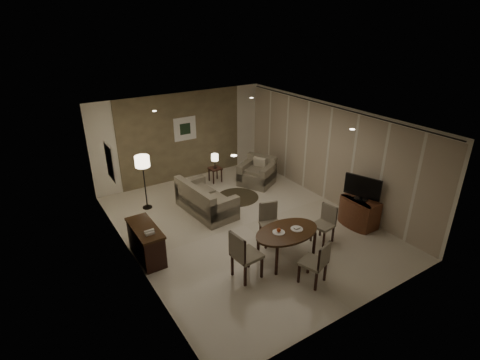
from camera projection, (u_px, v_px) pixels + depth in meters
room_shell at (236, 170)px, 9.06m from camera, size 5.50×7.00×2.70m
taupe_accent at (182, 137)px, 11.43m from camera, size 3.96×0.03×2.70m
curtain_wall at (328, 155)px, 10.08m from camera, size 0.08×6.70×2.58m
curtain_rod at (333, 106)px, 9.54m from camera, size 0.03×6.80×0.03m
art_back_frame at (185, 129)px, 11.35m from camera, size 0.72×0.03×0.72m
art_back_canvas at (185, 129)px, 11.34m from camera, size 0.34×0.01×0.34m
art_left_frame at (110, 162)px, 8.13m from camera, size 0.03×0.60×0.80m
art_left_canvas at (111, 162)px, 8.14m from camera, size 0.01×0.46×0.64m
downlight_nl at (234, 156)px, 6.13m from camera, size 0.10×0.10×0.01m
downlight_nr at (352, 129)px, 7.51m from camera, size 0.10×0.10×0.01m
downlight_fl at (154, 111)px, 8.90m from camera, size 0.10×0.10×0.01m
downlight_fr at (251, 98)px, 10.27m from camera, size 0.10×0.10×0.01m
console_desk at (146, 242)px, 7.92m from camera, size 0.48×1.20×0.75m
telephone at (149, 232)px, 7.52m from camera, size 0.20×0.14×0.09m
tv_cabinet at (359, 212)px, 9.19m from camera, size 0.48×0.90×0.70m
flat_tv at (362, 188)px, 8.90m from camera, size 0.36×0.85×0.60m
dining_table at (286, 245)px, 7.90m from camera, size 1.45×0.91×0.68m
chair_near at (313, 262)px, 7.16m from camera, size 0.57×0.57×0.92m
chair_far at (271, 225)px, 8.41m from camera, size 0.56×0.56×0.93m
chair_left at (247, 254)px, 7.29m from camera, size 0.54×0.54×1.04m
chair_right at (323, 225)px, 8.46m from camera, size 0.49×0.49×0.87m
plate_a at (279, 232)px, 7.71m from camera, size 0.26×0.26×0.02m
plate_b at (297, 229)px, 7.83m from camera, size 0.26×0.26×0.02m
fruit_apple at (279, 230)px, 7.69m from camera, size 0.09×0.09×0.09m
napkin at (297, 228)px, 7.82m from camera, size 0.12×0.08×0.03m
round_rug at (238, 197)px, 10.70m from camera, size 1.19×1.19×0.01m
sofa at (206, 197)px, 9.77m from camera, size 1.84×1.04×0.83m
armchair at (257, 172)px, 11.34m from camera, size 1.23×1.25×0.84m
side_table at (215, 175)px, 11.61m from camera, size 0.35×0.35×0.45m
table_lamp at (215, 160)px, 11.41m from camera, size 0.22×0.22×0.50m
floor_lamp at (145, 183)px, 9.82m from camera, size 0.38×0.38×1.49m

